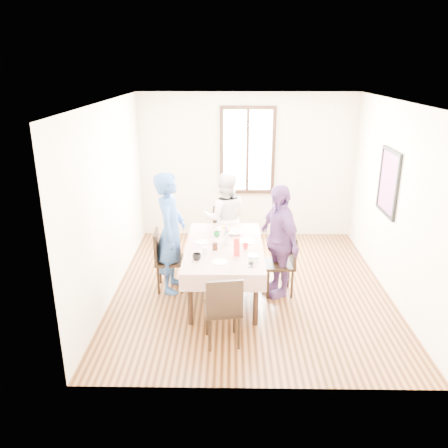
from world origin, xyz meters
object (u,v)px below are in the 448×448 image
Objects in this scene: dining_table at (224,270)px; chair_near at (222,308)px; person_right at (279,241)px; chair_right at (279,264)px; chair_left at (170,260)px; person_left at (171,233)px; chair_far at (225,235)px; person_far at (225,218)px.

chair_near reaches higher than dining_table.
chair_near is 1.52m from person_right.
chair_left is at bearing 84.27° from chair_right.
chair_right is 1.48m from chair_near.
person_left is at bearing 86.34° from chair_left.
chair_right is (1.58, -0.11, 0.00)m from chair_left.
dining_table is at bearing 92.16° from chair_right.
person_left reaches higher than chair_far.
chair_near is 1.62m from person_left.
dining_table is 1.92× the size of chair_far.
person_left is (0.02, 0.00, 0.43)m from chair_left.
chair_left is 1.00× the size of chair_near.
chair_near is (-0.79, -1.25, 0.00)m from chair_right.
chair_far is 1.36m from person_left.
chair_left is 0.56× the size of person_right.
chair_right is at bearing -90.20° from person_left.
dining_table is at bearing -98.21° from person_left.
dining_table is 1.07× the size of person_right.
person_far reaches higher than chair_near.
person_right is (-0.02, 0.00, 0.36)m from chair_right.
person_far is (0.00, -0.02, 0.31)m from chair_far.
chair_left is (-0.79, 0.16, 0.08)m from dining_table.
person_far is at bearing 88.95° from chair_far.
person_right reaches higher than chair_left.
chair_right is (0.79, 0.05, 0.08)m from dining_table.
chair_right is 1.62m from person_left.
chair_near is 0.60× the size of person_far.
chair_near is at bearing 146.00° from chair_right.
chair_right is at bearing 123.46° from person_far.
person_left is 1.08× the size of person_right.
chair_far is 0.51× the size of person_left.
chair_far is at bearing 81.27° from chair_near.
chair_left is at bearing 93.80° from person_left.
chair_far is (-0.79, 1.15, 0.00)m from chair_right.
chair_far is 0.56× the size of person_right.
person_far reaches higher than dining_table.
chair_near is at bearing -90.00° from dining_table.
person_left is at bearing 84.22° from chair_right.
chair_left is 1.58m from chair_near.
dining_table is 0.94m from person_left.
person_left is at bearing 110.71° from chair_near.
chair_right is 0.51× the size of person_left.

